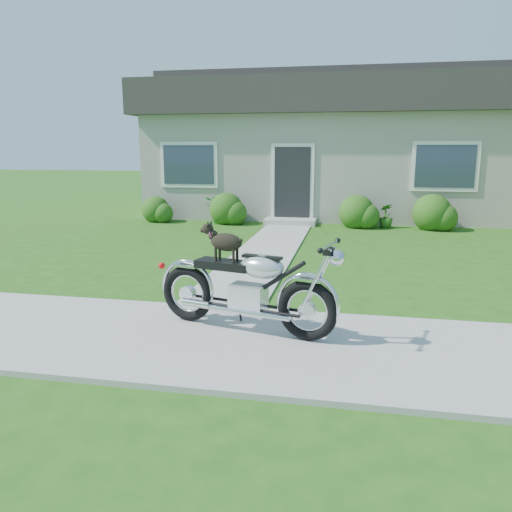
# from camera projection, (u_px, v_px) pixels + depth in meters

# --- Properties ---
(ground) EXTENTS (80.00, 80.00, 0.00)m
(ground) POSITION_uv_depth(u_px,v_px,m) (328.00, 350.00, 5.20)
(ground) COLOR #235114
(ground) RESTS_ON ground
(sidewalk) EXTENTS (24.00, 2.20, 0.04)m
(sidewalk) POSITION_uv_depth(u_px,v_px,m) (329.00, 348.00, 5.20)
(sidewalk) COLOR #9E9B93
(sidewalk) RESTS_ON ground
(walkway) EXTENTS (1.20, 8.00, 0.03)m
(walkway) POSITION_uv_depth(u_px,v_px,m) (268.00, 250.00, 10.28)
(walkway) COLOR #9E9B93
(walkway) RESTS_ON ground
(house) EXTENTS (12.60, 7.03, 4.50)m
(house) POSITION_uv_depth(u_px,v_px,m) (350.00, 145.00, 16.25)
(house) COLOR #A9A498
(house) RESTS_ON ground
(shrub_row) EXTENTS (8.46, 0.99, 0.99)m
(shrub_row) POSITION_uv_depth(u_px,v_px,m) (311.00, 211.00, 13.45)
(shrub_row) COLOR #2A5516
(shrub_row) RESTS_ON ground
(potted_plant_left) EXTENTS (0.85, 0.84, 0.72)m
(potted_plant_left) POSITION_uv_depth(u_px,v_px,m) (217.00, 210.00, 14.00)
(potted_plant_left) COLOR #195F1F
(potted_plant_left) RESTS_ON ground
(potted_plant_right) EXTENTS (0.50, 0.50, 0.64)m
(potted_plant_right) POSITION_uv_depth(u_px,v_px,m) (386.00, 216.00, 13.14)
(potted_plant_right) COLOR #2C631B
(potted_plant_right) RESTS_ON ground
(motorcycle_with_dog) EXTENTS (2.19, 0.85, 1.19)m
(motorcycle_with_dog) POSITION_uv_depth(u_px,v_px,m) (247.00, 286.00, 5.54)
(motorcycle_with_dog) COLOR black
(motorcycle_with_dog) RESTS_ON sidewalk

